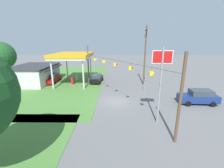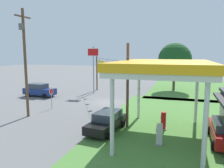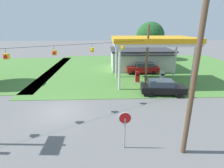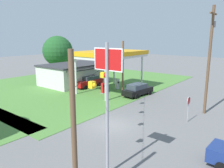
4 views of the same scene
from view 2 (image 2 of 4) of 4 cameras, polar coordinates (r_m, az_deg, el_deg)
name	(u,v)px [view 2 (image 2 of 4)]	position (r m, az deg, el deg)	size (l,w,h in m)	color
ground_plane	(107,102)	(29.60, -1.30, -4.82)	(160.00, 160.00, 0.00)	slate
grass_verge_opposite_corner	(219,90)	(44.19, 26.18, -1.33)	(24.00, 24.00, 0.04)	#4C7F38
gas_station_canopy	(164,68)	(17.19, 13.33, 4.10)	(10.14, 6.86, 6.00)	silver
fuel_pump_near	(163,121)	(19.73, 13.29, -9.48)	(0.71, 0.56, 1.53)	gray
fuel_pump_far	(159,135)	(16.56, 12.28, -12.91)	(0.71, 0.56, 1.53)	gray
car_at_pumps_front	(107,121)	(18.76, -1.38, -9.68)	(4.98, 2.46, 1.69)	black
car_on_crossroad	(39,90)	(35.27, -18.48, -1.47)	(2.29, 5.09, 1.98)	navy
stop_sign_roadside	(51,94)	(26.91, -15.57, -2.47)	(0.80, 0.08, 2.50)	#99999E
stop_sign_overhead	(93,61)	(35.75, -4.90, 6.08)	(0.22, 1.92, 7.67)	gray
utility_pole_main	(25,58)	(23.94, -21.82, 6.32)	(2.20, 0.44, 10.98)	brown
signal_span_gantry	(107,72)	(28.96, -1.35, 3.24)	(17.83, 10.24, 7.47)	brown
tree_west_verge	(175,60)	(40.04, 16.05, 6.15)	(5.77, 5.77, 8.38)	#4C3828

